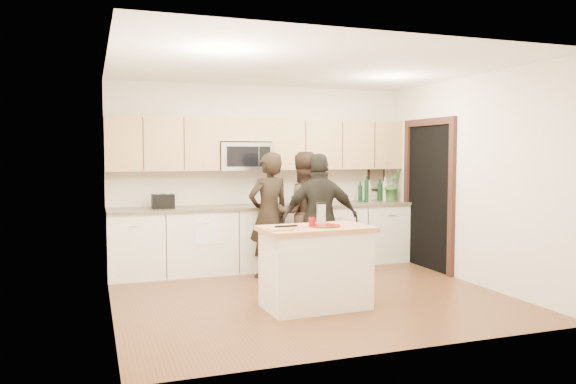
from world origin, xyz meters
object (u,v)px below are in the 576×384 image
object	(u,v)px
toaster	(163,201)
woman_center	(302,213)
woman_left	(269,215)
woman_right	(320,219)
island	(316,267)

from	to	relation	value
toaster	woman_center	size ratio (longest dim) A/B	0.18
woman_center	woman_left	bearing A→B (deg)	6.35
toaster	woman_center	bearing A→B (deg)	-16.32
woman_center	woman_right	distance (m)	0.66
woman_left	toaster	bearing A→B (deg)	-36.11
island	woman_right	distance (m)	1.15
island	woman_right	xyz separation A→B (m)	(0.46, 0.97, 0.40)
toaster	island	bearing A→B (deg)	-57.65
woman_left	woman_center	bearing A→B (deg)	165.63
toaster	woman_left	world-z (taller)	woman_left
woman_left	woman_right	bearing A→B (deg)	111.88
toaster	woman_center	world-z (taller)	woman_center
island	woman_left	bearing A→B (deg)	88.46
woman_left	woman_center	xyz separation A→B (m)	(0.49, 0.00, 0.00)
woman_left	island	bearing A→B (deg)	76.40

